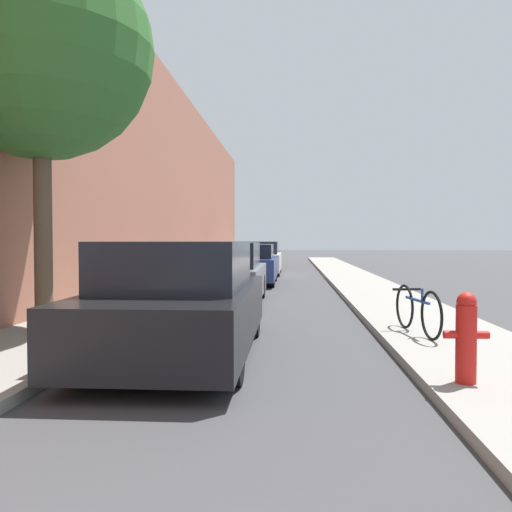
{
  "coord_description": "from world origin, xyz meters",
  "views": [
    {
      "loc": [
        0.59,
        1.12,
        1.51
      ],
      "look_at": [
        -0.09,
        11.05,
        1.2
      ],
      "focal_mm": 36.45,
      "sensor_mm": 36.0,
      "label": 1
    }
  ],
  "objects_px": {
    "parked_car_navy": "(248,265)",
    "parked_car_white": "(259,259)",
    "street_tree_near": "(41,48)",
    "fire_hydrant": "(466,336)",
    "parked_car_black": "(181,302)",
    "bicycle": "(417,310)",
    "parked_car_maroon": "(263,255)",
    "parked_car_grey": "(225,275)"
  },
  "relations": [
    {
      "from": "parked_car_grey",
      "to": "street_tree_near",
      "type": "bearing_deg",
      "value": -118.02
    },
    {
      "from": "parked_car_white",
      "to": "parked_car_navy",
      "type": "bearing_deg",
      "value": -90.5
    },
    {
      "from": "parked_car_maroon",
      "to": "street_tree_near",
      "type": "relative_size",
      "value": 0.68
    },
    {
      "from": "parked_car_maroon",
      "to": "fire_hydrant",
      "type": "bearing_deg",
      "value": -81.96
    },
    {
      "from": "bicycle",
      "to": "parked_car_black",
      "type": "bearing_deg",
      "value": -169.69
    },
    {
      "from": "parked_car_maroon",
      "to": "street_tree_near",
      "type": "height_order",
      "value": "street_tree_near"
    },
    {
      "from": "parked_car_black",
      "to": "bicycle",
      "type": "xyz_separation_m",
      "value": [
        3.28,
        1.14,
        -0.23
      ]
    },
    {
      "from": "street_tree_near",
      "to": "parked_car_grey",
      "type": "bearing_deg",
      "value": 61.98
    },
    {
      "from": "parked_car_black",
      "to": "fire_hydrant",
      "type": "distance_m",
      "value": 3.47
    },
    {
      "from": "parked_car_white",
      "to": "fire_hydrant",
      "type": "xyz_separation_m",
      "value": [
        3.12,
        -17.36,
        -0.1
      ]
    },
    {
      "from": "street_tree_near",
      "to": "fire_hydrant",
      "type": "height_order",
      "value": "street_tree_near"
    },
    {
      "from": "fire_hydrant",
      "to": "bicycle",
      "type": "relative_size",
      "value": 0.53
    },
    {
      "from": "parked_car_white",
      "to": "bicycle",
      "type": "relative_size",
      "value": 2.65
    },
    {
      "from": "street_tree_near",
      "to": "bicycle",
      "type": "relative_size",
      "value": 3.62
    },
    {
      "from": "parked_car_navy",
      "to": "fire_hydrant",
      "type": "bearing_deg",
      "value": -75.71
    },
    {
      "from": "parked_car_white",
      "to": "parked_car_maroon",
      "type": "xyz_separation_m",
      "value": [
        -0.09,
        5.4,
        -0.01
      ]
    },
    {
      "from": "parked_car_maroon",
      "to": "bicycle",
      "type": "xyz_separation_m",
      "value": [
        3.37,
        -20.11,
        -0.19
      ]
    },
    {
      "from": "parked_car_maroon",
      "to": "parked_car_black",
      "type": "bearing_deg",
      "value": -89.76
    },
    {
      "from": "parked_car_navy",
      "to": "parked_car_white",
      "type": "bearing_deg",
      "value": 89.5
    },
    {
      "from": "parked_car_black",
      "to": "bicycle",
      "type": "bearing_deg",
      "value": 19.1
    },
    {
      "from": "parked_car_navy",
      "to": "parked_car_white",
      "type": "distance_m",
      "value": 4.94
    },
    {
      "from": "parked_car_white",
      "to": "bicycle",
      "type": "distance_m",
      "value": 15.08
    },
    {
      "from": "parked_car_navy",
      "to": "parked_car_maroon",
      "type": "xyz_separation_m",
      "value": [
        -0.05,
        10.34,
        0.01
      ]
    },
    {
      "from": "parked_car_black",
      "to": "parked_car_grey",
      "type": "bearing_deg",
      "value": 91.39
    },
    {
      "from": "parked_car_white",
      "to": "parked_car_grey",
      "type": "bearing_deg",
      "value": -90.75
    },
    {
      "from": "parked_car_white",
      "to": "fire_hydrant",
      "type": "relative_size",
      "value": 5.02
    },
    {
      "from": "parked_car_maroon",
      "to": "fire_hydrant",
      "type": "relative_size",
      "value": 4.65
    },
    {
      "from": "parked_car_maroon",
      "to": "parked_car_navy",
      "type": "bearing_deg",
      "value": -89.71
    },
    {
      "from": "street_tree_near",
      "to": "parked_car_black",
      "type": "bearing_deg",
      "value": -25.98
    },
    {
      "from": "parked_car_navy",
      "to": "parked_car_maroon",
      "type": "distance_m",
      "value": 10.34
    },
    {
      "from": "parked_car_grey",
      "to": "bicycle",
      "type": "relative_size",
      "value": 2.46
    },
    {
      "from": "parked_car_black",
      "to": "parked_car_white",
      "type": "distance_m",
      "value": 15.85
    },
    {
      "from": "parked_car_black",
      "to": "parked_car_maroon",
      "type": "relative_size",
      "value": 1.07
    },
    {
      "from": "parked_car_black",
      "to": "parked_car_navy",
      "type": "relative_size",
      "value": 1.1
    },
    {
      "from": "parked_car_grey",
      "to": "parked_car_navy",
      "type": "bearing_deg",
      "value": 89.01
    },
    {
      "from": "parked_car_navy",
      "to": "parked_car_white",
      "type": "xyz_separation_m",
      "value": [
        0.04,
        4.94,
        0.02
      ]
    },
    {
      "from": "parked_car_grey",
      "to": "parked_car_maroon",
      "type": "distance_m",
      "value": 15.8
    },
    {
      "from": "parked_car_white",
      "to": "fire_hydrant",
      "type": "distance_m",
      "value": 17.63
    },
    {
      "from": "parked_car_navy",
      "to": "parked_car_white",
      "type": "relative_size",
      "value": 0.9
    },
    {
      "from": "parked_car_black",
      "to": "parked_car_grey",
      "type": "distance_m",
      "value": 5.45
    },
    {
      "from": "street_tree_near",
      "to": "fire_hydrant",
      "type": "distance_m",
      "value": 7.26
    },
    {
      "from": "parked_car_navy",
      "to": "bicycle",
      "type": "distance_m",
      "value": 10.32
    }
  ]
}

